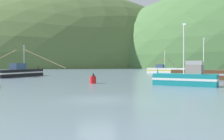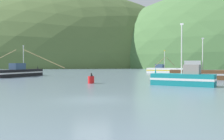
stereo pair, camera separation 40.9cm
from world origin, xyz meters
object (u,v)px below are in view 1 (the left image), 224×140
object	(u,v)px
fishing_boat_black	(20,72)
fishing_boat_brown	(201,73)
fishing_boat_white	(165,70)
fishing_boat_teal	(186,78)
channel_buoy	(93,79)

from	to	relation	value
fishing_boat_black	fishing_boat_brown	size ratio (longest dim) A/B	1.84
fishing_boat_white	fishing_boat_teal	bearing A→B (deg)	-68.84
fishing_boat_black	fishing_boat_teal	size ratio (longest dim) A/B	2.59
fishing_boat_black	channel_buoy	xyz separation A→B (m)	(14.42, -15.65, -0.31)
fishing_boat_brown	channel_buoy	xyz separation A→B (m)	(-15.97, -7.60, -0.40)
fishing_boat_black	fishing_boat_white	size ratio (longest dim) A/B	1.24
fishing_boat_brown	fishing_boat_teal	distance (m)	12.26
fishing_boat_black	fishing_boat_brown	distance (m)	31.43
fishing_boat_black	channel_buoy	size ratio (longest dim) A/B	12.92
fishing_boat_white	fishing_boat_teal	xyz separation A→B (m)	(-5.38, -35.09, 0.00)
channel_buoy	fishing_boat_brown	bearing A→B (deg)	25.44
fishing_boat_teal	fishing_boat_black	bearing A→B (deg)	-7.99
fishing_boat_black	channel_buoy	distance (m)	21.28
fishing_boat_white	channel_buoy	world-z (taller)	fishing_boat_white
fishing_boat_white	fishing_boat_teal	world-z (taller)	fishing_boat_teal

